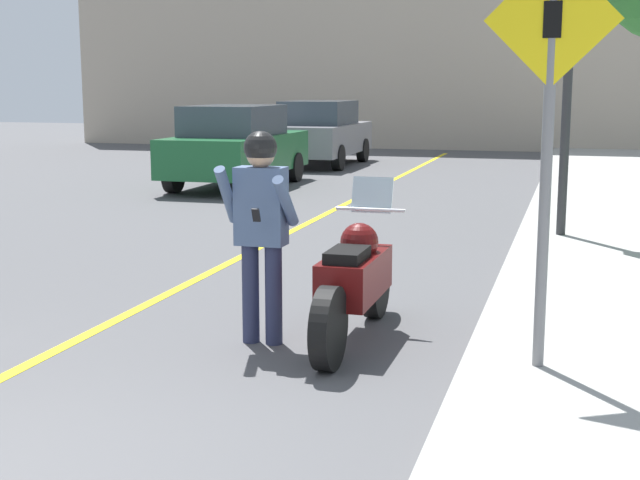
{
  "coord_description": "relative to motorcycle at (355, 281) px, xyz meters",
  "views": [
    {
      "loc": [
        3.35,
        -3.49,
        2.1
      ],
      "look_at": [
        1.27,
        3.66,
        0.8
      ],
      "focal_mm": 50.0,
      "sensor_mm": 36.0,
      "label": 1
    }
  ],
  "objects": [
    {
      "name": "person_biker",
      "position": [
        -0.71,
        -0.29,
        0.56
      ],
      "size": [
        0.59,
        0.48,
        1.74
      ],
      "color": "#282D4C",
      "rests_on": "ground"
    },
    {
      "name": "motorcycle",
      "position": [
        0.0,
        0.0,
        0.0
      ],
      "size": [
        0.62,
        2.23,
        1.3
      ],
      "color": "black",
      "rests_on": "ground"
    },
    {
      "name": "building_backdrop",
      "position": [
        -1.63,
        22.53,
        3.32
      ],
      "size": [
        28.0,
        1.2,
        7.66
      ],
      "color": "#B2A38E",
      "rests_on": "ground"
    },
    {
      "name": "parked_car_green",
      "position": [
        -5.06,
        10.18,
        0.35
      ],
      "size": [
        1.88,
        4.2,
        1.68
      ],
      "color": "black",
      "rests_on": "ground"
    },
    {
      "name": "crossing_sign",
      "position": [
        1.51,
        -0.7,
        1.34
      ],
      "size": [
        0.91,
        0.08,
        2.84
      ],
      "color": "slate",
      "rests_on": "sidewalk_curb"
    },
    {
      "name": "traffic_light",
      "position": [
        1.54,
        5.12,
        2.13
      ],
      "size": [
        0.26,
        0.3,
        3.59
      ],
      "color": "#2D2D30",
      "rests_on": "sidewalk_curb"
    },
    {
      "name": "parked_car_grey",
      "position": [
        -4.81,
        15.51,
        0.35
      ],
      "size": [
        1.88,
        4.2,
        1.68
      ],
      "color": "black",
      "rests_on": "ground"
    },
    {
      "name": "road_center_line",
      "position": [
        -2.23,
        2.53,
        -0.5
      ],
      "size": [
        0.12,
        36.0,
        0.01
      ],
      "color": "yellow",
      "rests_on": "ground"
    }
  ]
}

